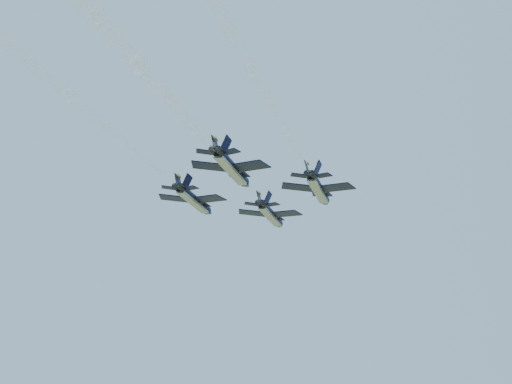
% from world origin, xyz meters
% --- Properties ---
extents(jet_lead, '(12.92, 16.60, 3.64)m').
position_xyz_m(jet_lead, '(1.71, 9.40, 101.71)').
color(jet_lead, black).
extents(jet_left, '(12.92, 16.60, 3.64)m').
position_xyz_m(jet_left, '(-10.03, -2.33, 101.71)').
color(jet_left, black).
extents(jet_right, '(12.92, 16.60, 3.64)m').
position_xyz_m(jet_right, '(12.69, -2.87, 101.71)').
color(jet_right, black).
extents(jet_slot, '(12.92, 16.60, 3.64)m').
position_xyz_m(jet_slot, '(0.75, -15.35, 101.71)').
color(jet_slot, black).
extents(smoke_trail_lead, '(5.43, 64.48, 2.27)m').
position_xyz_m(smoke_trail_lead, '(-1.19, -39.74, 101.75)').
color(smoke_trail_lead, white).
extents(smoke_trail_left, '(5.43, 64.48, 2.27)m').
position_xyz_m(smoke_trail_left, '(-12.93, -51.47, 101.75)').
color(smoke_trail_left, white).
extents(smoke_trail_right, '(5.43, 64.48, 2.27)m').
position_xyz_m(smoke_trail_right, '(9.78, -52.01, 101.75)').
color(smoke_trail_right, white).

